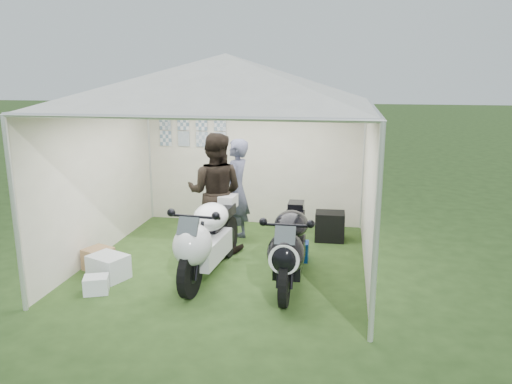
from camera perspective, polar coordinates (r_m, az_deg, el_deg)
ground at (r=7.57m, az=-3.17°, el=-7.78°), size 80.00×80.00×0.00m
canopy_tent at (r=7.09m, az=-3.39°, el=12.10°), size 5.66×5.66×3.00m
motorcycle_white at (r=6.79m, az=-5.61°, el=-5.17°), size 0.57×2.11×1.04m
motorcycle_black at (r=6.53m, az=3.88°, el=-6.09°), size 0.47×2.04×1.00m
paddock_stand at (r=7.54m, az=4.51°, el=-6.72°), size 0.39×0.25×0.29m
person_dark_jacket at (r=7.77m, az=-4.69°, el=-0.05°), size 0.91×0.71×1.86m
person_blue_jacket at (r=8.19m, az=-2.28°, el=0.15°), size 0.52×0.69×1.71m
equipment_box at (r=8.45m, az=8.42°, el=-3.89°), size 0.49×0.40×0.48m
crate_0 at (r=7.16m, az=-16.50°, el=-8.20°), size 0.60×0.55×0.33m
crate_1 at (r=7.53m, az=-17.57°, el=-7.29°), size 0.44×0.44×0.31m
crate_2 at (r=6.78m, az=-17.79°, el=-10.05°), size 0.37×0.34×0.22m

